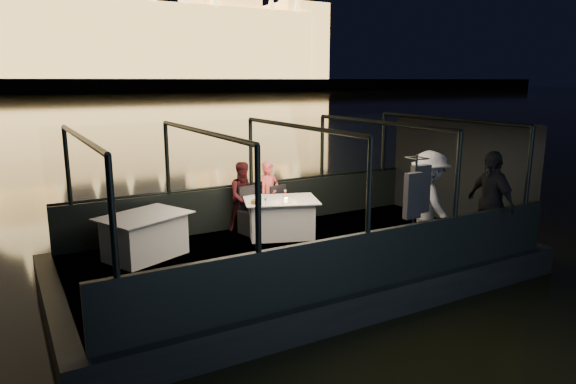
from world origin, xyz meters
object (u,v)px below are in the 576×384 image
coat_stand (414,217)px  person_man_maroon (244,196)px  dining_table_central (281,218)px  wine_bottle (260,198)px  passenger_stripe (429,208)px  chair_port_left (252,212)px  person_woman_coral (269,193)px  dining_table_aft (145,236)px  passenger_dark (489,207)px  chair_port_right (282,208)px

coat_stand → person_man_maroon: bearing=113.8°
dining_table_central → wine_bottle: (-0.60, -0.30, 0.53)m
person_man_maroon → passenger_stripe: size_ratio=0.77×
dining_table_central → chair_port_left: (-0.41, 0.47, 0.06)m
person_woman_coral → dining_table_aft: bearing=176.0°
dining_table_aft → wine_bottle: size_ratio=5.53×
dining_table_central → passenger_dark: (2.80, -2.74, 0.47)m
chair_port_left → passenger_stripe: passenger_stripe is taller
dining_table_aft → chair_port_right: 3.01m
chair_port_right → passenger_dark: 4.08m
dining_table_central → person_woman_coral: bearing=80.9°
coat_stand → passenger_stripe: (0.80, 0.47, -0.05)m
coat_stand → passenger_stripe: bearing=30.4°
person_woman_coral → passenger_dark: size_ratio=0.75×
chair_port_left → passenger_stripe: (2.24, -2.68, 0.40)m
wine_bottle → dining_table_central: bearing=26.3°
passenger_stripe → wine_bottle: size_ratio=7.06×
dining_table_central → coat_stand: bearing=-68.9°
chair_port_left → passenger_dark: (3.21, -3.21, 0.40)m
dining_table_central → chair_port_left: bearing=131.5°
chair_port_right → wine_bottle: wine_bottle is taller
wine_bottle → passenger_stripe: bearing=-38.3°
passenger_dark → wine_bottle: size_ratio=7.07×
chair_port_left → passenger_dark: bearing=-55.1°
person_man_maroon → wine_bottle: bearing=-90.0°
dining_table_central → chair_port_right: bearing=57.8°
coat_stand → person_woman_coral: bearing=105.1°
dining_table_aft → coat_stand: 4.67m
chair_port_right → person_man_maroon: (-0.75, 0.27, 0.30)m
wine_bottle → chair_port_left: bearing=76.1°
chair_port_right → passenger_dark: passenger_dark is taller
dining_table_central → dining_table_aft: 2.71m
person_woman_coral → passenger_dark: bearing=-69.1°
chair_port_right → wine_bottle: bearing=-153.6°
chair_port_right → dining_table_central: bearing=-136.0°
chair_port_left → coat_stand: bearing=-75.5°
dining_table_aft → wine_bottle: (2.11, -0.37, 0.53)m
dining_table_aft → passenger_stripe: bearing=-26.8°
dining_table_central → coat_stand: 2.92m
passenger_stripe → coat_stand: bearing=133.1°
chair_port_right → passenger_stripe: size_ratio=0.48×
person_man_maroon → coat_stand: bearing=-58.8°
chair_port_right → person_man_maroon: person_man_maroon is taller
dining_table_aft → chair_port_left: size_ratio=1.55×
dining_table_aft → passenger_dark: passenger_dark is taller
person_man_maroon → passenger_dark: passenger_dark is taller
person_man_maroon → passenger_stripe: bearing=-44.5°
person_man_maroon → wine_bottle: 1.04m
dining_table_central → person_man_maroon: person_man_maroon is taller
chair_port_left → passenger_stripe: bearing=-60.2°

